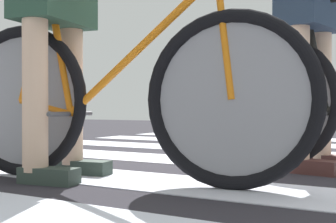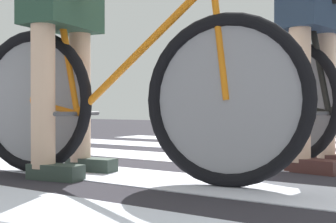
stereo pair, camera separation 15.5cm
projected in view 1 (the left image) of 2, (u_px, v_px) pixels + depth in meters
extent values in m
cube|color=silver|center=(256.00, 191.00, 1.75)|extent=(5.20, 0.44, 0.00)
cube|color=silver|center=(334.00, 155.00, 3.07)|extent=(5.20, 0.44, 0.00)
torus|color=black|center=(21.00, 101.00, 2.15)|extent=(0.72, 0.17, 0.72)
torus|color=black|center=(232.00, 99.00, 1.78)|extent=(0.72, 0.17, 0.72)
cylinder|color=gray|center=(21.00, 101.00, 2.15)|extent=(0.60, 0.10, 0.61)
cylinder|color=gray|center=(232.00, 99.00, 1.78)|extent=(0.60, 0.10, 0.61)
cylinder|color=orange|center=(139.00, 48.00, 1.93)|extent=(0.70, 0.14, 0.59)
cylinder|color=orange|center=(60.00, 50.00, 2.07)|extent=(0.16, 0.06, 0.59)
cylinder|color=orange|center=(46.00, 107.00, 2.10)|extent=(0.29, 0.07, 0.09)
cylinder|color=orange|center=(35.00, 45.00, 2.12)|extent=(0.19, 0.05, 0.53)
cylinder|color=orange|center=(224.00, 36.00, 1.79)|extent=(0.09, 0.04, 0.50)
cylinder|color=#4C4C51|center=(71.00, 114.00, 2.05)|extent=(0.07, 0.34, 0.02)
cylinder|color=beige|center=(72.00, 72.00, 2.21)|extent=(0.11, 0.11, 0.90)
cylinder|color=beige|center=(35.00, 68.00, 1.95)|extent=(0.11, 0.11, 0.90)
cube|color=#303E36|center=(84.00, 168.00, 2.19)|extent=(0.27, 0.14, 0.07)
cube|color=#303E36|center=(49.00, 176.00, 1.93)|extent=(0.27, 0.14, 0.07)
torus|color=black|center=(277.00, 102.00, 2.49)|extent=(0.71, 0.19, 0.72)
cylinder|color=gray|center=(277.00, 102.00, 2.49)|extent=(0.60, 0.12, 0.61)
cylinder|color=black|center=(316.00, 57.00, 2.35)|extent=(0.16, 0.06, 0.59)
cylinder|color=black|center=(301.00, 107.00, 2.40)|extent=(0.29, 0.08, 0.09)
cylinder|color=black|center=(291.00, 53.00, 2.44)|extent=(0.19, 0.06, 0.53)
cylinder|color=#4C4C51|center=(327.00, 113.00, 2.31)|extent=(0.08, 0.34, 0.02)
cylinder|color=beige|center=(321.00, 74.00, 2.47)|extent=(0.11, 0.11, 0.92)
cylinder|color=beige|center=(298.00, 71.00, 2.26)|extent=(0.11, 0.11, 0.92)
cube|color=#243349|center=(310.00, 3.00, 2.36)|extent=(0.29, 0.44, 0.28)
cube|color=#492825|center=(333.00, 162.00, 2.43)|extent=(0.27, 0.15, 0.07)
cube|color=#492825|center=(312.00, 167.00, 2.22)|extent=(0.27, 0.15, 0.07)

